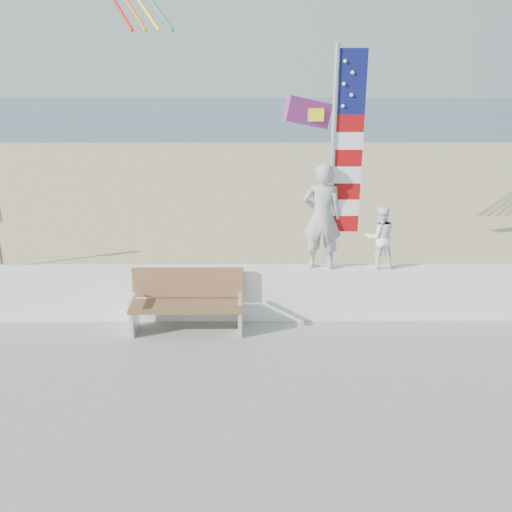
% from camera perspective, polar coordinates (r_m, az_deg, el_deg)
% --- Properties ---
extents(ground, '(220.00, 220.00, 0.00)m').
position_cam_1_polar(ground, '(7.68, -1.45, -13.92)').
color(ground, '#304760').
rests_on(ground, ground).
extents(sand, '(90.00, 40.00, 0.08)m').
position_cam_1_polar(sand, '(16.02, -0.89, 3.64)').
color(sand, tan).
rests_on(sand, ground).
extents(seawall, '(30.00, 0.35, 0.90)m').
position_cam_1_polar(seawall, '(9.18, -1.26, -3.88)').
color(seawall, white).
rests_on(seawall, boardwalk).
extents(adult, '(0.69, 0.50, 1.73)m').
position_cam_1_polar(adult, '(8.84, 6.97, 4.10)').
color(adult, '#9E9FA4').
rests_on(adult, seawall).
extents(child, '(0.54, 0.44, 1.04)m').
position_cam_1_polar(child, '(9.10, 12.93, 1.93)').
color(child, white).
rests_on(child, seawall).
extents(bench, '(1.80, 0.57, 1.00)m').
position_cam_1_polar(bench, '(8.80, -7.23, -4.63)').
color(bench, brown).
rests_on(bench, boardwalk).
extents(flag, '(0.50, 0.08, 3.50)m').
position_cam_1_polar(flag, '(8.68, 8.94, 10.79)').
color(flag, silver).
rests_on(flag, seawall).
extents(parafoil_kite, '(1.07, 0.51, 0.72)m').
position_cam_1_polar(parafoil_kite, '(11.92, 5.57, 14.80)').
color(parafoil_kite, red).
rests_on(parafoil_kite, ground).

